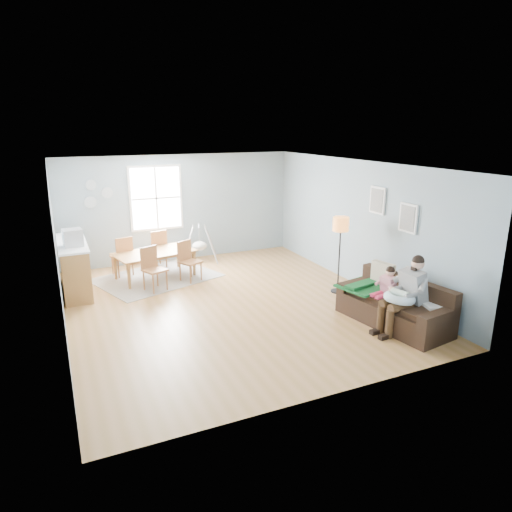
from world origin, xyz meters
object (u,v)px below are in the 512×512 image
chair_sw (152,266)px  monitor (72,238)px  sofa (395,308)px  father (406,292)px  chair_nw (123,254)px  toddler (386,285)px  baby_swing (200,245)px  floor_lamp (341,231)px  chair_ne (157,247)px  dining_table (156,265)px  storage_cube (435,318)px  chair_se (188,258)px  counter (74,266)px

chair_sw → monitor: (-1.49, 0.23, 0.71)m
sofa → monitor: bearing=143.5°
father → chair_nw: (-3.88, 4.98, -0.16)m
toddler → monitor: bearing=144.2°
monitor → baby_swing: size_ratio=0.34×
floor_lamp → chair_ne: floor_lamp is taller
sofa → baby_swing: (-1.97, 5.16, 0.13)m
toddler → monitor: size_ratio=2.02×
dining_table → chair_ne: size_ratio=1.84×
chair_sw → dining_table: bearing=73.1°
floor_lamp → baby_swing: (-1.95, 3.41, -0.91)m
sofa → storage_cube: (0.35, -0.58, -0.01)m
father → chair_ne: size_ratio=1.38×
chair_ne → chair_se: bearing=-70.6°
chair_ne → counter: size_ratio=0.50×
sofa → chair_nw: bearing=130.2°
chair_se → monitor: (-2.35, -0.07, 0.73)m
storage_cube → father: bearing=147.2°
father → baby_swing: (-1.89, 5.46, -0.28)m
chair_ne → counter: counter is taller
chair_sw → chair_se: (0.86, 0.30, -0.02)m
baby_swing → sofa: bearing=-69.0°
father → floor_lamp: (0.06, 2.05, 0.63)m
floor_lamp → baby_swing: 4.03m
counter → baby_swing: bearing=19.1°
monitor → floor_lamp: bearing=-21.6°
counter → chair_ne: bearing=24.5°
floor_lamp → chair_se: bearing=142.4°
sofa → chair_ne: chair_ne is taller
storage_cube → sofa: bearing=121.0°
toddler → chair_nw: toddler is taller
toddler → chair_sw: 4.78m
chair_se → baby_swing: (0.70, 1.36, -0.10)m
sofa → chair_ne: size_ratio=2.20×
sofa → chair_se: chair_se is taller
storage_cube → dining_table: bearing=127.2°
sofa → storage_cube: size_ratio=3.59×
dining_table → chair_se: size_ratio=1.94×
monitor → baby_swing: (3.06, 1.43, -0.83)m
chair_sw → counter: bearing=158.3°
dining_table → chair_sw: size_ratio=1.88×
father → chair_sw: father is taller
father → toddler: 0.48m
storage_cube → counter: (-5.39, 4.67, 0.27)m
toddler → chair_ne: 5.66m
dining_table → chair_ne: 0.81m
father → baby_swing: bearing=109.1°
storage_cube → chair_ne: (-3.44, 5.56, 0.27)m
baby_swing → counter: bearing=-160.9°
chair_sw → chair_ne: 1.55m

